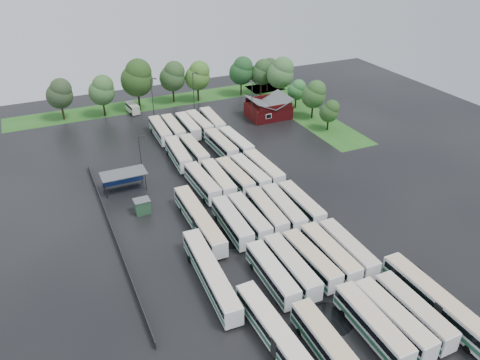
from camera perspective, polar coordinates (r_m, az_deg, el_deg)
name	(u,v)px	position (r m, az deg, el deg)	size (l,w,h in m)	color
ground	(259,228)	(77.19, 2.38, -5.91)	(160.00, 160.00, 0.00)	black
brick_building	(268,110)	(119.88, 3.46, 8.50)	(10.07, 8.60, 5.39)	maroon
wash_shed	(123,175)	(89.09, -14.05, 0.62)	(8.20, 4.20, 3.58)	#2D2D30
utility_hut	(142,206)	(82.01, -11.83, -3.14)	(2.70, 2.20, 2.62)	#254C2E
grass_strip_north	(160,102)	(132.33, -9.71, 9.32)	(80.00, 10.00, 0.01)	#255E1B
grass_strip_east	(302,111)	(125.31, 7.53, 8.33)	(10.00, 50.00, 0.01)	#255E1B
west_fence	(113,233)	(77.86, -15.22, -6.20)	(0.10, 50.00, 1.20)	#2D2D30
bus_r0c0	(327,344)	(57.66, 10.53, -19.10)	(2.75, 12.29, 3.41)	white
bus_r0c2	(372,324)	(60.91, 15.79, -16.57)	(2.84, 12.43, 3.45)	white
bus_r0c3	(393,318)	(62.35, 18.13, -15.74)	(2.96, 12.36, 3.42)	white
bus_r0c4	(413,311)	(64.14, 20.39, -14.73)	(2.69, 12.17, 3.38)	white
bus_r1c0	(272,274)	(65.69, 3.92, -11.30)	(2.73, 12.02, 3.33)	white
bus_r1c1	(291,266)	(66.96, 6.26, -10.43)	(2.76, 12.45, 3.46)	white
bus_r1c2	(311,260)	(68.59, 8.64, -9.58)	(2.92, 12.01, 3.32)	white
bus_r1c3	(329,253)	(70.04, 10.85, -8.79)	(2.67, 12.41, 3.45)	white
bus_r1c4	(347,249)	(71.59, 12.96, -8.14)	(2.78, 12.18, 3.38)	white
bus_r2c0	(232,222)	(75.35, -0.98, -5.14)	(2.93, 12.26, 3.39)	white
bus_r2c1	(249,217)	(76.53, 1.12, -4.56)	(2.59, 12.02, 3.34)	white
bus_r2c2	(266,212)	(77.97, 3.22, -3.87)	(3.15, 12.29, 3.39)	white
bus_r2c3	(283,208)	(78.97, 5.30, -3.46)	(3.24, 12.49, 3.45)	white
bus_r2c4	(301,204)	(80.58, 7.45, -2.91)	(2.62, 12.03, 3.34)	white
bus_r3c0	(202,183)	(86.40, -4.63, -0.32)	(2.97, 12.29, 3.40)	white
bus_r3c1	(218,180)	(87.22, -2.68, 0.06)	(2.91, 12.30, 3.41)	white
bus_r3c2	(235,176)	(88.25, -0.65, 0.44)	(3.01, 12.08, 3.34)	white
bus_r3c3	(250,173)	(89.41, 1.22, 0.85)	(3.14, 12.15, 3.35)	white
bus_r3c4	(264,169)	(90.94, 2.88, 1.38)	(2.97, 12.49, 3.46)	white
bus_r4c0	(178,154)	(97.47, -7.54, 3.17)	(3.21, 12.51, 3.45)	white
bus_r4c1	(194,151)	(98.63, -5.62, 3.58)	(2.64, 12.00, 3.34)	white
bus_r4c3	(221,145)	(100.70, -2.33, 4.30)	(2.93, 12.35, 3.42)	white
bus_r4c4	(236,143)	(101.60, -0.50, 4.57)	(3.17, 12.43, 3.43)	white
bus_r5c0	(160,130)	(109.29, -9.69, 5.97)	(2.93, 12.18, 3.37)	white
bus_r5c1	(173,128)	(110.15, -8.12, 6.27)	(2.72, 11.86, 3.29)	white
bus_r5c2	(188,126)	(110.99, -6.36, 6.57)	(2.65, 11.84, 3.29)	white
bus_r5c3	(199,123)	(112.11, -4.97, 6.88)	(2.87, 11.90, 3.29)	white
bus_r5c4	(212,121)	(113.08, -3.39, 7.18)	(3.15, 12.32, 3.40)	white
artic_bus_west_a	(279,339)	(57.56, 4.79, -18.74)	(3.06, 17.92, 3.31)	white
artic_bus_west_b	(199,220)	(76.18, -5.00, -4.83)	(2.63, 18.26, 3.39)	white
artic_bus_west_c	(210,274)	(65.56, -3.62, -11.36)	(3.29, 18.18, 3.36)	white
artic_bus_east	(439,305)	(66.11, 23.12, -13.79)	(2.86, 18.39, 3.41)	white
minibus	(133,108)	(125.98, -12.96, 8.59)	(2.61, 5.67, 2.40)	beige
tree_north_0	(60,93)	(124.59, -21.09, 9.83)	(6.41, 6.41, 10.62)	#3B2519
tree_north_1	(102,90)	(123.56, -16.47, 10.48)	(6.48, 6.48, 10.74)	black
tree_north_2	(137,78)	(124.96, -12.41, 12.10)	(8.23, 8.23, 13.62)	black
tree_north_3	(173,76)	(129.53, -8.18, 12.43)	(6.90, 6.90, 11.42)	#2F2218
tree_north_4	(198,75)	(129.84, -5.13, 12.58)	(6.76, 6.76, 11.19)	black
tree_north_5	(242,71)	(133.89, 0.21, 13.20)	(6.71, 6.71, 11.11)	black
tree_north_6	(268,70)	(137.75, 3.48, 13.24)	(5.90, 5.90, 9.77)	black
tree_east_0	(330,111)	(112.92, 10.91, 8.27)	(4.56, 4.53, 7.51)	black
tree_east_1	(314,94)	(118.98, 9.06, 10.31)	(5.94, 5.94, 9.84)	black
tree_east_2	(297,90)	(125.81, 6.97, 10.87)	(4.68, 4.68, 7.75)	black
tree_east_3	(281,73)	(130.44, 5.02, 12.92)	(7.27, 7.27, 12.05)	black
tree_east_4	(262,72)	(134.68, 2.70, 13.03)	(6.20, 6.20, 10.28)	#311F12
lamp_post_ne	(253,100)	(114.70, 1.54, 9.68)	(1.55, 0.30, 10.07)	#2D2D30
lamp_post_nw	(141,155)	(90.57, -11.97, 3.03)	(1.41, 0.27, 9.14)	#2D2D30
lamp_post_back_w	(153,96)	(119.42, -10.59, 10.08)	(1.59, 0.31, 10.34)	#2D2D30
lamp_post_back_e	(194,88)	(124.30, -5.65, 11.06)	(1.51, 0.29, 9.81)	#2D2D30
puddle_0	(331,319)	(63.09, 11.00, -16.30)	(5.92, 5.92, 0.01)	black
puddle_1	(391,314)	(65.56, 17.97, -15.31)	(3.30, 3.30, 0.01)	black
puddle_2	(230,237)	(75.21, -1.18, -6.96)	(6.23, 6.23, 0.01)	black
puddle_3	(271,226)	(77.74, 3.82, -5.67)	(4.10, 4.10, 0.01)	black
puddle_4	(413,271)	(73.19, 20.32, -10.34)	(2.95, 2.95, 0.01)	black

